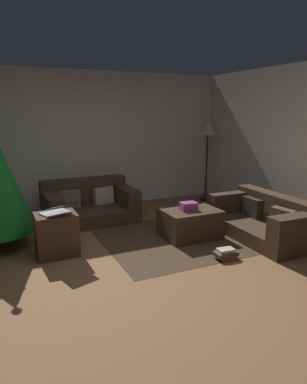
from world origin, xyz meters
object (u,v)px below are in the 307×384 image
at_px(tv_remote, 192,206).
at_px(couch_right, 265,220).
at_px(couch_left, 88,205).
at_px(corner_lamp, 208,135).
at_px(gift_box, 189,206).
at_px(book_stack, 226,254).
at_px(ottoman, 190,223).
at_px(side_table, 57,234).
at_px(laptop, 57,210).

bearing_deg(tv_remote, couch_right, -55.40).
xyz_separation_m(couch_left, corner_lamp, (2.62, 0.32, 1.12)).
bearing_deg(corner_lamp, gift_box, -129.29).
xyz_separation_m(tv_remote, book_stack, (-0.08, -1.01, -0.37)).
bearing_deg(couch_right, corner_lamp, -9.52).
bearing_deg(couch_right, ottoman, 66.97).
xyz_separation_m(ottoman, side_table, (-1.94, 0.14, 0.07)).
bearing_deg(laptop, corner_lamp, 27.14).
distance_m(couch_right, corner_lamp, 2.58).
xyz_separation_m(couch_left, tv_remote, (1.25, -1.39, 0.17)).
xyz_separation_m(couch_right, laptop, (-2.94, 0.55, 0.36)).
bearing_deg(couch_left, laptop, 60.68).
relative_size(couch_left, gift_box, 6.47).
bearing_deg(book_stack, couch_left, 115.82).
bearing_deg(laptop, couch_right, -10.52).
bearing_deg(gift_box, book_stack, -87.07).
xyz_separation_m(ottoman, corner_lamp, (1.46, 1.81, 1.17)).
bearing_deg(ottoman, book_stack, -89.79).
distance_m(tv_remote, laptop, 2.01).
height_order(couch_right, gift_box, couch_right).
xyz_separation_m(couch_left, laptop, (-0.76, -1.41, 0.35)).
xyz_separation_m(couch_left, book_stack, (1.16, -2.40, -0.20)).
bearing_deg(book_stack, corner_lamp, 61.81).
bearing_deg(side_table, couch_left, 60.20).
relative_size(couch_right, tv_remote, 10.60).
height_order(couch_left, corner_lamp, corner_lamp).
relative_size(ottoman, book_stack, 2.74).
distance_m(ottoman, tv_remote, 0.26).
bearing_deg(laptop, book_stack, -27.22).
xyz_separation_m(gift_box, laptop, (-1.87, 0.10, 0.14)).
bearing_deg(corner_lamp, side_table, -153.76).
xyz_separation_m(tv_remote, corner_lamp, (1.37, 1.71, 0.95)).
relative_size(couch_left, laptop, 3.12).
distance_m(gift_box, tv_remote, 0.19).
bearing_deg(book_stack, gift_box, 92.93).
relative_size(gift_box, side_table, 0.42).
xyz_separation_m(couch_right, side_table, (-2.96, 0.60, 0.02)).
bearing_deg(side_table, book_stack, -28.30).
height_order(gift_box, book_stack, gift_box).
bearing_deg(corner_lamp, couch_left, -173.10).
bearing_deg(couch_left, gift_box, 125.19).
bearing_deg(couch_left, couch_right, 136.95).
height_order(couch_right, book_stack, couch_right).
relative_size(ottoman, corner_lamp, 0.51).
bearing_deg(laptop, side_table, 109.18).
bearing_deg(couch_right, side_table, 79.76).
bearing_deg(laptop, gift_box, -3.19).
bearing_deg(tv_remote, side_table, 155.05).
xyz_separation_m(couch_right, book_stack, (-1.02, -0.44, -0.19)).
bearing_deg(couch_right, gift_box, 68.79).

